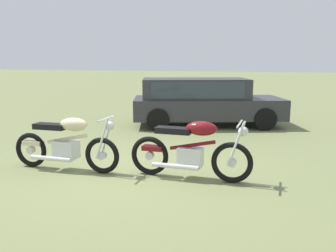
% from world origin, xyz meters
% --- Properties ---
extents(ground_plane, '(120.00, 120.00, 0.00)m').
position_xyz_m(ground_plane, '(0.00, 0.00, 0.00)').
color(ground_plane, olive).
extents(motorcycle_cream, '(2.10, 0.64, 1.02)m').
position_xyz_m(motorcycle_cream, '(-1.16, -0.38, 0.49)').
color(motorcycle_cream, black).
rests_on(motorcycle_cream, ground).
extents(motorcycle_maroon, '(2.10, 0.64, 1.02)m').
position_xyz_m(motorcycle_maroon, '(1.09, -0.12, 0.49)').
color(motorcycle_maroon, black).
rests_on(motorcycle_maroon, ground).
extents(car_charcoal, '(4.79, 3.25, 1.43)m').
position_xyz_m(car_charcoal, '(0.06, 4.84, 0.84)').
color(car_charcoal, '#2D2D33').
rests_on(car_charcoal, ground).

